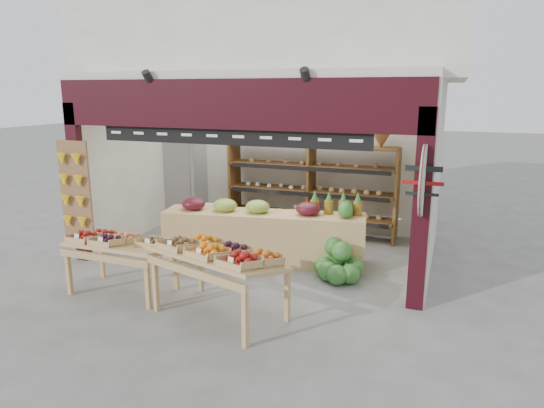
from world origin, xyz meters
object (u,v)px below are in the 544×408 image
Objects in this scene: back_shelving at (311,171)px; watermelon_pile at (338,264)px; display_table_left at (116,243)px; refrigerator at (186,178)px; mid_counter at (263,235)px; display_table_right at (219,255)px; cardboard_stack at (218,226)px.

back_shelving is 4.35× the size of watermelon_pile.
back_shelving is 4.19m from display_table_left.
refrigerator is 3.22m from mid_counter.
display_table_left is at bearing 172.62° from display_table_right.
display_table_right is (-0.04, -3.98, -0.46)m from back_shelving.
refrigerator is 0.55× the size of mid_counter.
back_shelving is 2.89m from refrigerator.
mid_counter is 2.37× the size of display_table_left.
refrigerator is 4.91m from display_table_right.
display_table_right is (2.83, -4.02, -0.12)m from refrigerator.
mid_counter is at bearing -99.31° from back_shelving.
display_table_right is at bearing -83.08° from mid_counter.
refrigerator is 1.73m from cardboard_stack.
watermelon_pile is (1.07, -2.18, -1.06)m from back_shelving.
display_table_left is at bearing -93.49° from cardboard_stack.
display_table_left reaches higher than cardboard_stack.
display_table_left is 3.30m from watermelon_pile.
cardboard_stack is 3.48m from display_table_right.
cardboard_stack is (1.25, -0.97, -0.70)m from refrigerator.
display_table_right is at bearing -7.38° from display_table_left.
mid_counter is 2.43m from display_table_left.
display_table_left is at bearing -151.25° from watermelon_pile.
mid_counter is 4.41× the size of watermelon_pile.
refrigerator is at bearing 179.21° from back_shelving.
mid_counter is (-0.30, -1.85, -0.82)m from back_shelving.
back_shelving reaches higher than mid_counter.
display_table_left is (-0.17, -2.82, 0.47)m from cardboard_stack.
display_table_left is 1.86× the size of watermelon_pile.
mid_counter reaches higher than display_table_right.
display_table_left is (-1.49, -1.90, 0.26)m from mid_counter.
refrigerator is 2.43× the size of watermelon_pile.
display_table_left is at bearing -115.52° from back_shelving.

